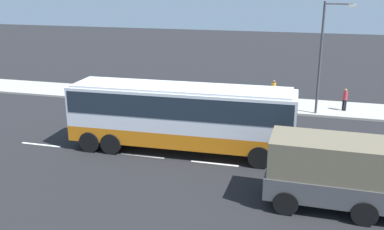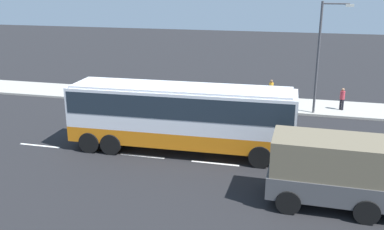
{
  "view_description": "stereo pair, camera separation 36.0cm",
  "coord_description": "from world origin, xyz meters",
  "px_view_note": "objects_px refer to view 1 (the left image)",
  "views": [
    {
      "loc": [
        7.31,
        -21.17,
        8.52
      ],
      "look_at": [
        1.68,
        -0.69,
        2.03
      ],
      "focal_mm": 40.44,
      "sensor_mm": 36.0,
      "label": 1
    },
    {
      "loc": [
        6.96,
        -21.26,
        8.52
      ],
      "look_at": [
        1.68,
        -0.69,
        2.03
      ],
      "focal_mm": 40.44,
      "sensor_mm": 36.0,
      "label": 2
    }
  ],
  "objects_px": {
    "cargo_truck": "(366,174)",
    "pedestrian_near_curb": "(274,90)",
    "coach_bus": "(181,112)",
    "pedestrian_at_crossing": "(345,98)",
    "street_lamp": "(324,51)"
  },
  "relations": [
    {
      "from": "coach_bus",
      "to": "pedestrian_near_curb",
      "type": "bearing_deg",
      "value": 68.64
    },
    {
      "from": "cargo_truck",
      "to": "pedestrian_near_curb",
      "type": "relative_size",
      "value": 4.75
    },
    {
      "from": "coach_bus",
      "to": "pedestrian_at_crossing",
      "type": "height_order",
      "value": "coach_bus"
    },
    {
      "from": "cargo_truck",
      "to": "pedestrian_near_curb",
      "type": "height_order",
      "value": "cargo_truck"
    },
    {
      "from": "coach_bus",
      "to": "pedestrian_at_crossing",
      "type": "xyz_separation_m",
      "value": [
        8.73,
        9.79,
        -1.16
      ]
    },
    {
      "from": "coach_bus",
      "to": "cargo_truck",
      "type": "relative_size",
      "value": 1.49
    },
    {
      "from": "coach_bus",
      "to": "street_lamp",
      "type": "distance_m",
      "value": 11.37
    },
    {
      "from": "coach_bus",
      "to": "cargo_truck",
      "type": "bearing_deg",
      "value": -26.92
    },
    {
      "from": "pedestrian_at_crossing",
      "to": "street_lamp",
      "type": "bearing_deg",
      "value": 154.35
    },
    {
      "from": "cargo_truck",
      "to": "street_lamp",
      "type": "distance_m",
      "value": 13.12
    },
    {
      "from": "pedestrian_near_curb",
      "to": "pedestrian_at_crossing",
      "type": "xyz_separation_m",
      "value": [
        4.9,
        -0.91,
        -0.08
      ]
    },
    {
      "from": "pedestrian_near_curb",
      "to": "pedestrian_at_crossing",
      "type": "relative_size",
      "value": 1.08
    },
    {
      "from": "pedestrian_near_curb",
      "to": "street_lamp",
      "type": "relative_size",
      "value": 0.23
    },
    {
      "from": "pedestrian_near_curb",
      "to": "pedestrian_at_crossing",
      "type": "height_order",
      "value": "pedestrian_near_curb"
    },
    {
      "from": "pedestrian_at_crossing",
      "to": "street_lamp",
      "type": "distance_m",
      "value": 3.9
    }
  ]
}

